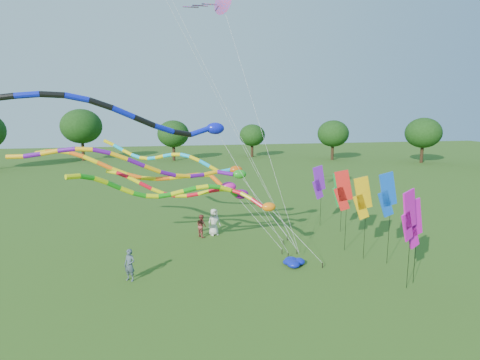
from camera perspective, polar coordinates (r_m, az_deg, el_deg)
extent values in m
plane|color=#2B5015|center=(19.40, 5.36, -15.78)|extent=(160.00, 160.00, 0.00)
cylinder|color=#382314|center=(70.02, 24.37, 3.48)|extent=(0.50, 0.50, 3.22)
ellipsoid|color=#15350E|center=(69.74, 24.61, 6.92)|extent=(6.81, 6.81, 5.79)
cylinder|color=#382314|center=(69.35, 12.98, 4.08)|extent=(0.50, 0.50, 3.29)
ellipsoid|color=#15350E|center=(69.06, 13.12, 7.63)|extent=(6.95, 6.95, 5.91)
cylinder|color=#382314|center=(75.17, 1.70, 4.54)|extent=(0.50, 0.50, 2.69)
ellipsoid|color=#15350E|center=(74.92, 1.71, 7.21)|extent=(5.68, 5.68, 4.82)
cylinder|color=#382314|center=(70.40, -9.54, 3.87)|extent=(0.50, 0.50, 2.28)
ellipsoid|color=#15350E|center=(70.16, -9.61, 6.29)|extent=(4.82, 4.82, 4.10)
cylinder|color=#382314|center=(73.03, -21.51, 3.98)|extent=(0.50, 0.50, 3.42)
ellipsoid|color=#15350E|center=(72.76, -21.73, 7.48)|extent=(7.22, 7.22, 6.14)
cylinder|color=black|center=(22.50, 11.64, -11.81)|extent=(0.05, 0.05, 0.30)
cylinder|color=silver|center=(21.96, 7.92, -7.75)|extent=(0.02, 0.02, 4.18)
ellipsoid|color=orange|center=(21.67, 4.12, -3.83)|extent=(0.76, 0.49, 0.49)
cylinder|color=red|center=(21.80, 2.42, -3.25)|extent=(0.22, 0.22, 0.74)
cylinder|color=yellow|center=(22.00, 0.89, -2.29)|extent=(0.22, 0.22, 0.70)
cylinder|color=red|center=(22.21, -0.63, -1.64)|extent=(0.22, 0.22, 0.65)
cylinder|color=yellow|center=(22.42, -2.14, -1.39)|extent=(0.22, 0.22, 0.63)
cylinder|color=red|center=(22.60, -3.66, -1.49)|extent=(0.22, 0.22, 0.63)
cylinder|color=yellow|center=(22.74, -5.21, -1.80)|extent=(0.22, 0.22, 0.65)
cylinder|color=red|center=(22.85, -6.78, -2.12)|extent=(0.22, 0.22, 0.65)
cylinder|color=yellow|center=(22.90, -8.38, -2.25)|extent=(0.22, 0.22, 0.65)
cylinder|color=red|center=(22.92, -10.01, -2.07)|extent=(0.22, 0.22, 0.67)
cylinder|color=yellow|center=(22.93, -11.65, -1.56)|extent=(0.22, 0.22, 0.71)
cylinder|color=red|center=(22.95, -13.28, -0.80)|extent=(0.22, 0.22, 0.73)
cylinder|color=yellow|center=(23.03, -14.86, 0.02)|extent=(0.22, 0.22, 0.71)
cylinder|color=red|center=(23.20, -16.36, 0.71)|extent=(0.22, 0.22, 0.66)
cylinder|color=yellow|center=(23.45, -17.74, 1.12)|extent=(0.22, 0.22, 0.63)
cylinder|color=black|center=(24.15, 5.99, -10.11)|extent=(0.05, 0.05, 0.30)
cylinder|color=silver|center=(23.66, 2.20, -5.46)|extent=(0.02, 0.02, 4.88)
ellipsoid|color=#DA1894|center=(23.47, -1.64, -0.96)|extent=(0.90, 0.58, 0.58)
cylinder|color=#FF600D|center=(23.82, -3.35, -0.11)|extent=(0.26, 0.26, 1.14)
cylinder|color=#E1BA0B|center=(24.22, -5.15, 0.71)|extent=(0.26, 0.26, 0.84)
cylinder|color=#FF600D|center=(24.43, -7.06, 0.63)|extent=(0.26, 0.26, 0.84)
cylinder|color=#E1BA0B|center=(24.61, -8.97, 0.39)|extent=(0.26, 0.26, 0.85)
cylinder|color=#FF600D|center=(24.77, -10.90, 0.20)|extent=(0.26, 0.26, 0.85)
cylinder|color=#E1BA0B|center=(24.90, -12.85, 0.22)|extent=(0.26, 0.26, 0.86)
cylinder|color=#FF600D|center=(25.01, -14.80, 0.54)|extent=(0.26, 0.26, 0.89)
cylinder|color=#E1BA0B|center=(25.15, -16.75, 1.15)|extent=(0.26, 0.26, 0.92)
cylinder|color=#FF600D|center=(25.33, -18.65, 1.94)|extent=(0.26, 0.26, 0.93)
cylinder|color=#E1BA0B|center=(25.58, -20.47, 2.74)|extent=(0.26, 0.26, 0.91)
cylinder|color=#FF600D|center=(25.93, -22.17, 3.36)|extent=(0.26, 0.26, 0.87)
cylinder|color=#E1BA0B|center=(26.38, -23.72, 3.69)|extent=(0.26, 0.26, 0.84)
cylinder|color=#FF600D|center=(26.91, -25.13, 3.73)|extent=(0.26, 0.26, 0.85)
cylinder|color=#E1BA0B|center=(27.51, -26.39, 3.55)|extent=(0.26, 0.26, 0.86)
cylinder|color=black|center=(24.29, 8.09, -10.04)|extent=(0.05, 0.05, 0.30)
cylinder|color=silver|center=(22.92, 4.18, -4.74)|extent=(0.02, 0.02, 5.85)
ellipsoid|color=#1F941A|center=(21.91, -0.08, 0.84)|extent=(0.76, 0.49, 0.49)
cylinder|color=#5C0C8D|center=(21.93, -2.12, 1.00)|extent=(0.22, 0.22, 0.92)
cylinder|color=#FFAB0D|center=(21.91, -4.21, 0.97)|extent=(0.22, 0.22, 0.81)
cylinder|color=#5C0C8D|center=(21.63, -6.17, 0.64)|extent=(0.22, 0.22, 0.81)
cylinder|color=#FFAB0D|center=(21.33, -8.17, 0.58)|extent=(0.22, 0.22, 0.82)
cylinder|color=#5C0C8D|center=(21.02, -10.23, 0.89)|extent=(0.22, 0.22, 0.85)
cylinder|color=#FFAB0D|center=(20.75, -12.37, 1.55)|extent=(0.22, 0.22, 0.88)
cylinder|color=#5C0C8D|center=(20.54, -14.58, 2.41)|extent=(0.22, 0.22, 0.88)
cylinder|color=#FFAB0D|center=(20.42, -16.82, 3.26)|extent=(0.22, 0.22, 0.85)
cylinder|color=#5C0C8D|center=(20.42, -19.07, 3.86)|extent=(0.22, 0.22, 0.81)
cylinder|color=#FFAB0D|center=(20.53, -21.27, 4.10)|extent=(0.22, 0.22, 0.79)
cylinder|color=#5C0C8D|center=(20.74, -23.40, 3.96)|extent=(0.22, 0.22, 0.80)
cylinder|color=#FFAB0D|center=(21.03, -25.45, 3.58)|extent=(0.22, 0.22, 0.82)
cylinder|color=#5C0C8D|center=(21.37, -27.42, 3.16)|extent=(0.22, 0.22, 0.82)
cylinder|color=#FFAB0D|center=(21.74, -29.33, 2.92)|extent=(0.22, 0.22, 0.81)
cylinder|color=black|center=(23.64, 6.87, -10.58)|extent=(0.05, 0.05, 0.30)
cylinder|color=silver|center=(21.54, 2.05, -2.18)|extent=(0.02, 0.02, 8.46)
ellipsoid|color=#0D15BC|center=(20.18, -3.55, 7.33)|extent=(0.91, 0.58, 0.58)
cylinder|color=#0B18BB|center=(19.93, -5.76, 6.87)|extent=(0.26, 0.26, 0.97)
cylinder|color=black|center=(19.58, -8.25, 6.60)|extent=(0.26, 0.26, 0.96)
cylinder|color=#0B18BB|center=(19.15, -10.78, 7.18)|extent=(0.26, 0.26, 0.99)
cylinder|color=black|center=(18.78, -13.45, 8.11)|extent=(0.26, 0.26, 1.01)
cylinder|color=#0B18BB|center=(18.51, -16.27, 9.19)|extent=(0.26, 0.26, 1.01)
cylinder|color=black|center=(18.35, -19.19, 10.17)|extent=(0.26, 0.26, 0.98)
cylinder|color=#0B18BB|center=(18.32, -22.17, 10.79)|extent=(0.26, 0.26, 0.94)
cylinder|color=black|center=(18.39, -25.13, 10.93)|extent=(0.26, 0.26, 0.93)
cylinder|color=#0B18BB|center=(18.56, -28.01, 10.63)|extent=(0.26, 0.26, 0.94)
cylinder|color=black|center=(18.80, -30.80, 10.07)|extent=(0.26, 0.26, 0.95)
cylinder|color=black|center=(26.58, 6.74, -8.23)|extent=(0.05, 0.05, 0.30)
cylinder|color=silver|center=(26.13, 3.12, -3.31)|extent=(0.02, 0.02, 5.48)
ellipsoid|color=#CB500B|center=(26.00, -0.55, 1.45)|extent=(0.84, 0.54, 0.54)
cylinder|color=#0DB6ED|center=(25.96, -2.10, 1.32)|extent=(0.24, 0.24, 0.77)
cylinder|color=yellow|center=(25.85, -3.63, 1.55)|extent=(0.24, 0.24, 0.75)
cylinder|color=#0DB6ED|center=(25.89, -5.08, 2.35)|extent=(0.24, 0.24, 0.74)
cylinder|color=yellow|center=(26.03, -6.47, 3.03)|extent=(0.24, 0.24, 0.70)
cylinder|color=#0DB6ED|center=(26.27, -7.79, 3.47)|extent=(0.24, 0.24, 0.67)
cylinder|color=yellow|center=(26.59, -9.04, 3.60)|extent=(0.24, 0.24, 0.67)
cylinder|color=#0DB6ED|center=(26.98, -10.21, 3.48)|extent=(0.24, 0.24, 0.69)
cylinder|color=yellow|center=(27.42, -11.33, 3.24)|extent=(0.24, 0.24, 0.70)
cylinder|color=#0DB6ED|center=(27.85, -12.41, 3.05)|extent=(0.24, 0.24, 0.68)
cylinder|color=yellow|center=(28.27, -13.49, 3.04)|extent=(0.24, 0.24, 0.67)
cylinder|color=#0DB6ED|center=(28.63, -14.59, 3.29)|extent=(0.24, 0.24, 0.68)
cylinder|color=yellow|center=(28.94, -15.73, 3.79)|extent=(0.24, 0.24, 0.72)
cylinder|color=#0DB6ED|center=(29.20, -16.91, 4.42)|extent=(0.24, 0.24, 0.74)
cylinder|color=yellow|center=(29.41, -18.14, 5.05)|extent=(0.24, 0.24, 0.73)
cylinder|color=black|center=(25.74, 6.15, -8.84)|extent=(0.05, 0.05, 0.30)
cylinder|color=silver|center=(24.39, 3.30, -5.47)|extent=(0.02, 0.02, 4.51)
ellipsoid|color=#7B0B72|center=(23.22, 0.16, -2.03)|extent=(0.88, 0.56, 0.56)
cylinder|color=#178B12|center=(22.62, -0.97, -1.80)|extent=(0.25, 0.25, 0.94)
cylinder|color=#D5DC0B|center=(22.06, -2.13, -1.23)|extent=(0.25, 0.25, 0.68)
cylinder|color=#178B12|center=(21.83, -3.73, -0.96)|extent=(0.25, 0.25, 0.66)
cylinder|color=#D5DC0B|center=(21.69, -5.42, -1.02)|extent=(0.25, 0.25, 0.66)
cylinder|color=#178B12|center=(21.63, -7.16, -1.36)|extent=(0.25, 0.25, 0.68)
cylinder|color=#D5DC0B|center=(21.61, -8.91, -1.81)|extent=(0.25, 0.25, 0.68)
cylinder|color=#178B12|center=(21.59, -10.66, -2.16)|extent=(0.25, 0.25, 0.66)
cylinder|color=#D5DC0B|center=(21.53, -12.39, -2.26)|extent=(0.25, 0.25, 0.65)
cylinder|color=#178B12|center=(21.41, -14.11, -2.01)|extent=(0.25, 0.25, 0.68)
cylinder|color=#D5DC0B|center=(21.23, -15.82, -1.45)|extent=(0.25, 0.25, 0.71)
cylinder|color=#178B12|center=(20.98, -17.52, -0.73)|extent=(0.25, 0.25, 0.73)
cylinder|color=#D5DC0B|center=(20.70, -19.23, -0.05)|extent=(0.25, 0.25, 0.72)
cylinder|color=#178B12|center=(20.41, -20.95, 0.40)|extent=(0.25, 0.25, 0.69)
cylinder|color=#D5DC0B|center=(20.13, -22.68, 0.46)|extent=(0.25, 0.25, 0.67)
cylinder|color=black|center=(23.58, 8.40, -10.67)|extent=(0.04, 0.04, 0.30)
cylinder|color=silver|center=(20.96, -2.11, 10.44)|extent=(0.01, 0.01, 18.62)
cylinder|color=black|center=(23.58, 8.40, -10.67)|extent=(0.04, 0.04, 0.30)
cylinder|color=silver|center=(19.79, -5.22, 15.12)|extent=(0.01, 0.01, 22.73)
cylinder|color=black|center=(23.58, 8.40, -10.67)|extent=(0.04, 0.04, 0.30)
cylinder|color=silver|center=(23.21, 2.90, 7.50)|extent=(0.01, 0.01, 15.17)
cone|color=purple|center=(25.28, -2.62, 24.00)|extent=(1.88, 1.91, 1.59)
cube|color=purple|center=(25.15, -4.33, 23.70)|extent=(0.90, 0.12, 0.04)
cube|color=purple|center=(25.06, -5.69, 23.45)|extent=(0.90, 0.12, 0.04)
cube|color=purple|center=(24.97, -7.05, 23.19)|extent=(0.90, 0.12, 0.04)
cylinder|color=black|center=(28.67, 14.24, -3.34)|extent=(0.02, 0.02, 3.95)
cube|color=green|center=(28.26, 13.99, -0.67)|extent=(1.15, 0.28, 1.93)
cube|color=green|center=(28.37, 13.79, -2.27)|extent=(1.00, 0.25, 1.51)
cylinder|color=black|center=(24.87, 14.86, -4.63)|extent=(0.02, 0.02, 4.59)
cube|color=red|center=(24.47, 14.53, -0.78)|extent=(1.12, 0.44, 1.93)
cube|color=red|center=(24.62, 14.26, -2.60)|extent=(0.98, 0.39, 1.51)
cylinder|color=black|center=(23.41, 20.49, -5.56)|extent=(0.02, 0.02, 4.81)
cube|color=blue|center=(22.90, 20.30, -1.25)|extent=(1.16, 0.09, 1.93)
cube|color=blue|center=(23.02, 20.01, -3.21)|extent=(1.01, 0.08, 1.51)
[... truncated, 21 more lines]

